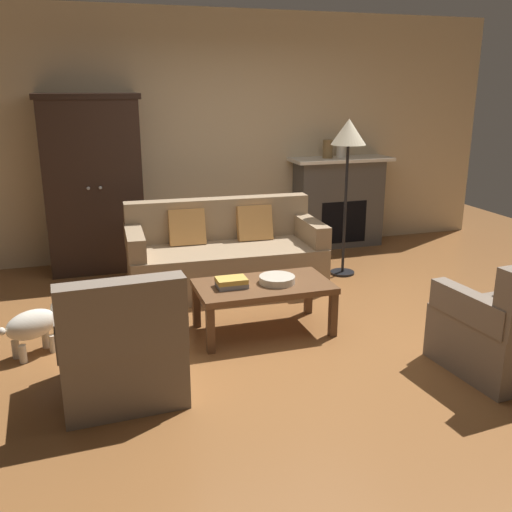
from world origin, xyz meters
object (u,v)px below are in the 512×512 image
fruit_bowl (277,280)px  mantel_vase_cream (341,150)px  couch (225,257)px  armchair_near_left (121,351)px  coffee_table (263,290)px  book_stack (232,283)px  fireplace (338,202)px  floor_lamp (348,141)px  mantel_vase_bronze (328,149)px  armchair_near_right (509,330)px  dog (36,324)px  armoire (93,184)px

fruit_bowl → mantel_vase_cream: mantel_vase_cream is taller
couch → armchair_near_left: 2.19m
coffee_table → book_stack: bearing=-179.2°
fireplace → floor_lamp: floor_lamp is taller
fruit_bowl → book_stack: 0.38m
fireplace → book_stack: size_ratio=5.15×
mantel_vase_bronze → armchair_near_left: size_ratio=0.25×
armchair_near_right → floor_lamp: 2.60m
fruit_bowl → floor_lamp: size_ratio=0.18×
fruit_bowl → dog: 1.89m
armoire → mantel_vase_cream: armoire is taller
coffee_table → fruit_bowl: (0.11, -0.02, 0.08)m
fireplace → dog: bearing=-148.7°
mantel_vase_bronze → armchair_near_left: mantel_vase_bronze is taller
fireplace → fruit_bowl: bearing=-125.6°
armchair_near_left → floor_lamp: 3.31m
armchair_near_left → armchair_near_right: bearing=-10.5°
couch → dog: (-1.74, -1.04, -0.07)m
fireplace → mantel_vase_bronze: size_ratio=5.75×
book_stack → floor_lamp: bearing=37.0°
fruit_bowl → fireplace: bearing=54.4°
mantel_vase_bronze → armchair_near_right: 3.53m
armchair_near_left → floor_lamp: size_ratio=0.53×
armoire → coffee_table: 2.56m
fireplace → armchair_near_right: 3.45m
book_stack → mantel_vase_cream: (2.01, 2.24, 0.75)m
armchair_near_left → floor_lamp: bearing=36.6°
couch → armchair_near_right: 2.76m
fireplace → couch: fireplace is taller
mantel_vase_bronze → dog: 4.06m
armoire → fruit_bowl: (1.33, -2.19, -0.50)m
floor_lamp → couch: bearing=-179.5°
fireplace → armchair_near_left: (-2.94, -2.93, -0.25)m
armoire → mantel_vase_bronze: 2.78m
mantel_vase_bronze → armoire: bearing=-178.8°
armchair_near_left → coffee_table: bearing=29.6°
armchair_near_right → couch: bearing=122.1°
coffee_table → floor_lamp: floor_lamp is taller
armoire → mantel_vase_bronze: size_ratio=8.64×
fireplace → armchair_near_right: fireplace is taller
book_stack → mantel_vase_cream: 3.10m
armchair_near_left → fireplace: bearing=45.0°
book_stack → armchair_near_left: 1.16m
armoire → armchair_near_left: bearing=-89.7°
fireplace → dog: fireplace is taller
book_stack → fruit_bowl: bearing=-2.4°
mantel_vase_cream → floor_lamp: size_ratio=0.10×
floor_lamp → mantel_vase_cream: bearing=67.4°
coffee_table → mantel_vase_cream: mantel_vase_cream is taller
fireplace → armoire: size_ratio=0.67×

